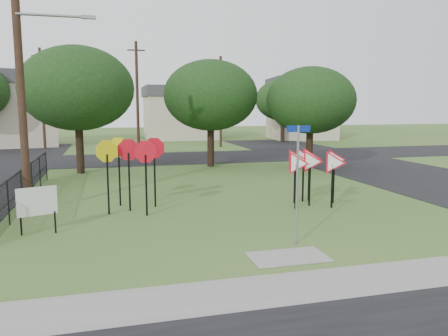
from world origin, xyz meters
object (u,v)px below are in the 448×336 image
Objects in this scene: info_board at (37,203)px; stop_sign_cluster at (131,158)px; yield_sign_cluster at (312,163)px; street_name_sign at (297,178)px.

stop_sign_cluster is at bearing 39.13° from info_board.
stop_sign_cluster reaches higher than yield_sign_cluster.
yield_sign_cluster is at bearing 59.60° from street_name_sign.
stop_sign_cluster is 6.95m from yield_sign_cluster.
info_board is at bearing -170.70° from yield_sign_cluster.
info_board is (-9.83, -1.61, -0.68)m from yield_sign_cluster.
stop_sign_cluster is at bearing 173.60° from yield_sign_cluster.
stop_sign_cluster is at bearing 128.41° from street_name_sign.
yield_sign_cluster is (6.90, -0.77, -0.33)m from stop_sign_cluster.
stop_sign_cluster is 1.86× the size of info_board.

